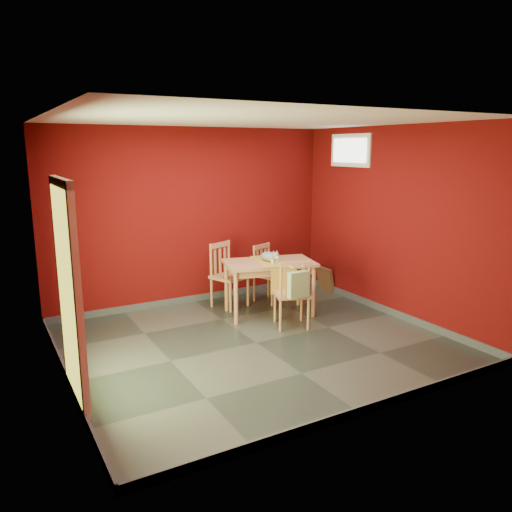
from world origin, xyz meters
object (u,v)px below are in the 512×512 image
dining_table (269,268)px  chair_far_left (227,274)px  tote_bag (298,284)px  chair_far_right (268,272)px  chair_near (292,293)px  cat (269,255)px  picture_frame (325,279)px

dining_table → chair_far_left: chair_far_left is taller
chair_far_left → dining_table: bearing=-60.6°
dining_table → tote_bag: (-0.06, -0.83, -0.03)m
chair_far_right → chair_near: size_ratio=0.95×
chair_near → tote_bag: chair_near is taller
chair_far_left → cat: size_ratio=2.55×
chair_far_left → tote_bag: bearing=-78.5°
chair_near → tote_bag: 0.28m
chair_far_left → chair_near: 1.31m
picture_frame → chair_far_left: bearing=178.7°
chair_far_left → chair_near: chair_far_left is taller
chair_far_right → tote_bag: 1.48m
picture_frame → tote_bag: bearing=-137.0°
chair_far_right → chair_near: chair_near is taller
chair_far_right → picture_frame: size_ratio=2.19×
chair_near → picture_frame: bearing=39.4°
picture_frame → chair_near: bearing=-140.6°
tote_bag → picture_frame: bearing=43.0°
dining_table → picture_frame: 1.67m
chair_far_left → tote_bag: chair_far_left is taller
chair_near → cat: (0.01, 0.62, 0.40)m
cat → chair_far_left: bearing=126.2°
dining_table → cat: cat is taller
chair_near → cat: size_ratio=2.46×
tote_bag → chair_far_right: bearing=74.7°
chair_far_left → cat: chair_far_left is taller
chair_far_left → chair_far_right: (0.69, -0.06, -0.04)m
chair_far_right → chair_near: 1.24m
cat → picture_frame: cat is taller
chair_near → tote_bag: size_ratio=2.31×
dining_table → tote_bag: bearing=-94.2°
chair_near → picture_frame: (1.49, 1.22, -0.28)m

